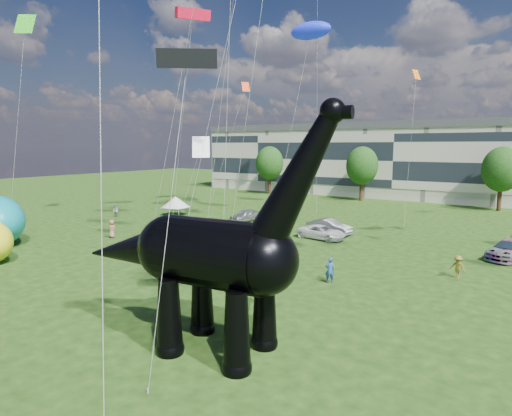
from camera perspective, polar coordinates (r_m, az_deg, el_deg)
The scene contains 12 objects.
ground at distance 21.88m, azimuth -6.84°, elevation -16.20°, with size 220.00×220.00×0.00m, color #16330C.
terrace_row at distance 79.84m, azimuth 18.93°, elevation 5.69°, with size 78.00×11.00×12.00m, color beige.
tree_far_left at distance 80.54m, azimuth 1.81°, elevation 6.36°, with size 5.20×5.20×9.44m.
tree_mid_left at distance 72.49m, azimuth 13.97°, elevation 5.90°, with size 5.20×5.20×9.44m.
tree_mid_right at distance 68.18m, azimuth 29.98°, elevation 4.90°, with size 5.20×5.20×9.44m.
dinosaur_sculpture at distance 19.05m, azimuth -6.77°, elevation -6.45°, with size 13.73×4.17×11.18m.
car_silver at distance 51.66m, azimuth -1.35°, elevation -0.95°, with size 1.72×4.28×1.46m, color #BABABF.
car_grey at distance 44.67m, azimuth 9.74°, elevation -2.48°, with size 1.64×4.70×1.55m, color slate.
car_white at distance 42.32m, azimuth 8.72°, elevation -3.21°, with size 2.21×4.78×1.33m, color white.
car_dark at distance 40.05m, azimuth 30.76°, elevation -4.80°, with size 2.17×5.33×1.55m, color #595960.
gazebo_left at distance 57.02m, azimuth -10.67°, elevation 0.81°, with size 4.15×4.15×2.47m.
visitors at distance 32.28m, azimuth 4.72°, elevation -6.41°, with size 54.55×42.55×1.78m.
Camera 1 is at (13.19, -14.92, 9.06)m, focal length 30.00 mm.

